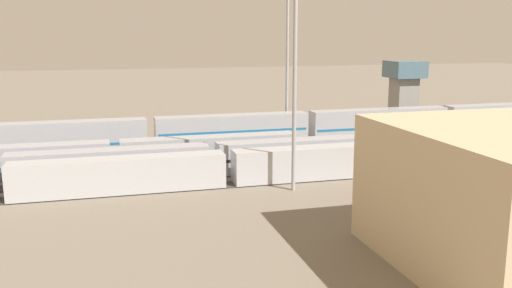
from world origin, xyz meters
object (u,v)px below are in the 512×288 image
train_on_track_4 (228,168)px  light_mast_1 (295,14)px  light_mast_0 (288,38)px  train_on_track_0 (232,131)px  train_on_track_3 (195,160)px  train_on_track_2 (11,162)px  control_tower (404,88)px

train_on_track_4 → light_mast_1: size_ratio=3.15×
light_mast_0 → train_on_track_0: bearing=19.1°
train_on_track_3 → light_mast_1: 21.44m
train_on_track_0 → train_on_track_2: (29.53, 10.00, -0.60)m
train_on_track_4 → light_mast_0: size_ratio=3.76×
train_on_track_0 → train_on_track_3: bearing=61.5°
train_on_track_4 → train_on_track_3: 5.84m
light_mast_1 → train_on_track_0: bearing=-86.8°
light_mast_1 → control_tower: size_ratio=2.51×
train_on_track_2 → control_tower: bearing=-162.2°
train_on_track_4 → train_on_track_3: size_ratio=0.69×
train_on_track_4 → train_on_track_2: size_ratio=1.34×
train_on_track_4 → train_on_track_2: 26.37m
train_on_track_4 → train_on_track_2: bearing=-22.3°
train_on_track_3 → control_tower: size_ratio=11.48×
train_on_track_4 → light_mast_0: bearing=-122.4°
train_on_track_0 → light_mast_1: light_mast_1 is taller
train_on_track_4 → train_on_track_0: bearing=-104.4°
train_on_track_3 → train_on_track_2: size_ratio=1.95×
train_on_track_3 → light_mast_0: size_ratio=5.47×
control_tower → train_on_track_0: bearing=17.1°
light_mast_0 → control_tower: (-24.89, -7.25, -9.22)m
train_on_track_2 → light_mast_1: size_ratio=2.35×
light_mast_1 → light_mast_0: bearing=-107.0°
train_on_track_4 → light_mast_1: (-6.48, 3.94, 17.04)m
train_on_track_3 → control_tower: control_tower is taller
control_tower → light_mast_0: bearing=16.2°
light_mast_0 → light_mast_1: light_mast_1 is taller
train_on_track_2 → light_mast_0: size_ratio=2.81×
control_tower → train_on_track_4: bearing=37.6°
train_on_track_3 → light_mast_0: 29.30m
train_on_track_0 → light_mast_0: (-9.66, -3.35, 13.75)m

